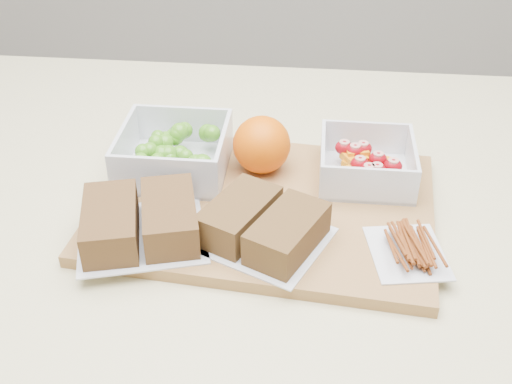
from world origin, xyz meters
TOP-DOWN VIEW (x-y plane):
  - cutting_board at (0.03, 0.00)m, footprint 0.45×0.34m
  - grape_container at (-0.10, 0.07)m, footprint 0.14×0.14m
  - fruit_container at (0.15, 0.07)m, footprint 0.12×0.12m
  - orange at (0.01, 0.08)m, footprint 0.08×0.08m
  - sandwich_bag_left at (-0.11, -0.08)m, footprint 0.18×0.17m
  - sandwich_bag_center at (0.03, -0.07)m, footprint 0.18×0.17m
  - pretzel_bag at (0.20, -0.08)m, footprint 0.10×0.11m

SIDE VIEW (x-z plane):
  - cutting_board at x=0.03m, z-range 0.90..0.92m
  - pretzel_bag at x=0.20m, z-range 0.92..0.94m
  - fruit_container at x=0.15m, z-range 0.91..0.96m
  - sandwich_bag_center at x=0.03m, z-range 0.92..0.96m
  - sandwich_bag_left at x=-0.11m, z-range 0.92..0.96m
  - grape_container at x=-0.10m, z-range 0.91..0.97m
  - orange at x=0.01m, z-range 0.92..0.99m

